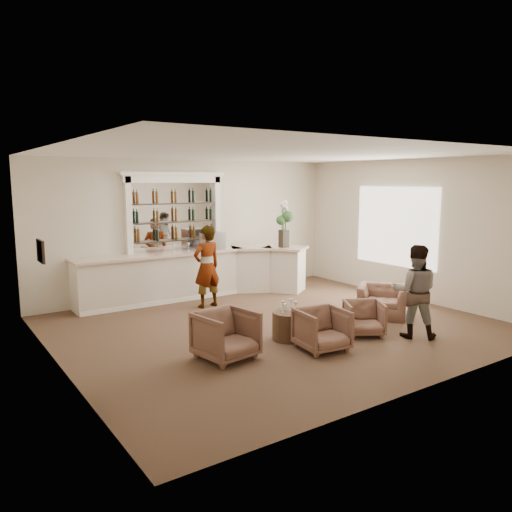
# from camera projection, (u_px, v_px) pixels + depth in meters

# --- Properties ---
(ground) EXTENTS (8.00, 8.00, 0.00)m
(ground) POSITION_uv_depth(u_px,v_px,m) (276.00, 326.00, 9.71)
(ground) COLOR brown
(ground) RESTS_ON ground
(room_shell) EXTENTS (8.04, 7.02, 3.32)m
(room_shell) POSITION_uv_depth(u_px,v_px,m) (262.00, 204.00, 10.03)
(room_shell) COLOR beige
(room_shell) RESTS_ON ground
(bar_counter) EXTENTS (5.72, 1.80, 1.14)m
(bar_counter) POSITION_uv_depth(u_px,v_px,m) (197.00, 274.00, 11.98)
(bar_counter) COLOR white
(bar_counter) RESTS_ON ground
(back_bar_alcove) EXTENTS (2.64, 0.25, 3.00)m
(back_bar_alcove) POSITION_uv_depth(u_px,v_px,m) (175.00, 213.00, 11.91)
(back_bar_alcove) COLOR white
(back_bar_alcove) RESTS_ON ground
(cocktail_table) EXTENTS (0.61, 0.61, 0.50)m
(cocktail_table) POSITION_uv_depth(u_px,v_px,m) (289.00, 326.00, 8.87)
(cocktail_table) COLOR #4B3320
(cocktail_table) RESTS_ON ground
(sommelier) EXTENTS (0.71, 0.50, 1.82)m
(sommelier) POSITION_uv_depth(u_px,v_px,m) (207.00, 267.00, 11.03)
(sommelier) COLOR gray
(sommelier) RESTS_ON ground
(guest) EXTENTS (1.03, 1.03, 1.68)m
(guest) POSITION_uv_depth(u_px,v_px,m) (415.00, 291.00, 8.92)
(guest) COLOR gray
(guest) RESTS_ON ground
(armchair_left) EXTENTS (0.95, 0.97, 0.78)m
(armchair_left) POSITION_uv_depth(u_px,v_px,m) (226.00, 335.00, 7.87)
(armchair_left) COLOR brown
(armchair_left) RESTS_ON ground
(armchair_center) EXTENTS (0.86, 0.88, 0.71)m
(armchair_center) POSITION_uv_depth(u_px,v_px,m) (322.00, 329.00, 8.29)
(armchair_center) COLOR brown
(armchair_center) RESTS_ON ground
(armchair_right) EXTENTS (0.93, 0.94, 0.63)m
(armchair_right) POSITION_uv_depth(u_px,v_px,m) (364.00, 318.00, 9.12)
(armchair_right) COLOR brown
(armchair_right) RESTS_ON ground
(armchair_far) EXTENTS (1.30, 1.32, 0.65)m
(armchair_far) POSITION_uv_depth(u_px,v_px,m) (383.00, 301.00, 10.35)
(armchair_far) COLOR brown
(armchair_far) RESTS_ON ground
(espresso_machine) EXTENTS (0.50, 0.43, 0.43)m
(espresso_machine) POSITION_uv_depth(u_px,v_px,m) (213.00, 241.00, 12.07)
(espresso_machine) COLOR #ABAAAF
(espresso_machine) RESTS_ON bar_counter
(flower_vase) EXTENTS (0.31, 0.31, 1.17)m
(flower_vase) POSITION_uv_depth(u_px,v_px,m) (284.00, 221.00, 12.43)
(flower_vase) COLOR black
(flower_vase) RESTS_ON bar_counter
(wine_glass_bar_left) EXTENTS (0.07, 0.07, 0.21)m
(wine_glass_bar_left) POSITION_uv_depth(u_px,v_px,m) (189.00, 247.00, 11.79)
(wine_glass_bar_left) COLOR white
(wine_glass_bar_left) RESTS_ON bar_counter
(wine_glass_bar_right) EXTENTS (0.07, 0.07, 0.21)m
(wine_glass_bar_right) POSITION_uv_depth(u_px,v_px,m) (174.00, 248.00, 11.59)
(wine_glass_bar_right) COLOR white
(wine_glass_bar_right) RESTS_ON bar_counter
(wine_glass_tbl_a) EXTENTS (0.07, 0.07, 0.21)m
(wine_glass_tbl_a) POSITION_uv_depth(u_px,v_px,m) (283.00, 307.00, 8.78)
(wine_glass_tbl_a) COLOR white
(wine_glass_tbl_a) RESTS_ON cocktail_table
(wine_glass_tbl_b) EXTENTS (0.07, 0.07, 0.21)m
(wine_glass_tbl_b) POSITION_uv_depth(u_px,v_px,m) (291.00, 304.00, 8.94)
(wine_glass_tbl_b) COLOR white
(wine_glass_tbl_b) RESTS_ON cocktail_table
(wine_glass_tbl_c) EXTENTS (0.07, 0.07, 0.21)m
(wine_glass_tbl_c) POSITION_uv_depth(u_px,v_px,m) (296.00, 307.00, 8.74)
(wine_glass_tbl_c) COLOR white
(wine_glass_tbl_c) RESTS_ON cocktail_table
(napkin_holder) EXTENTS (0.08, 0.08, 0.12)m
(napkin_holder) POSITION_uv_depth(u_px,v_px,m) (284.00, 307.00, 8.93)
(napkin_holder) COLOR white
(napkin_holder) RESTS_ON cocktail_table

